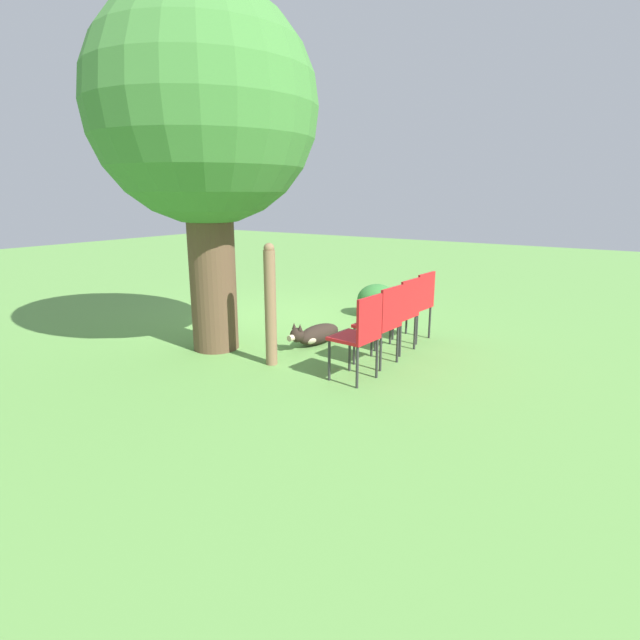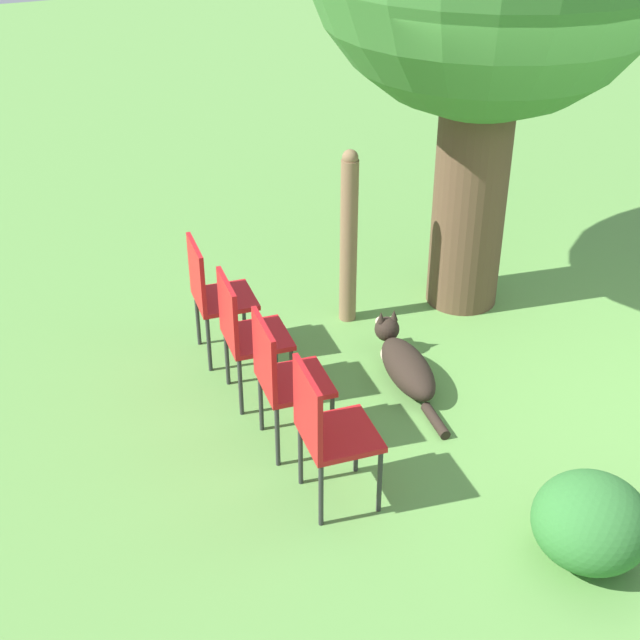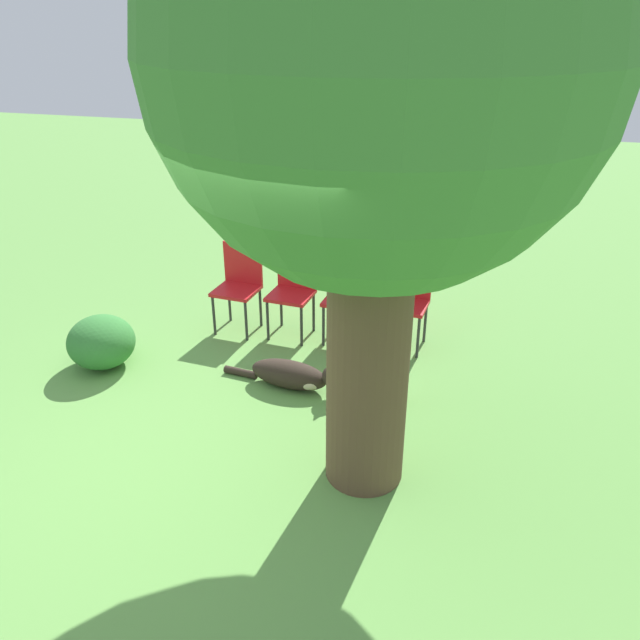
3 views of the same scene
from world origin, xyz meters
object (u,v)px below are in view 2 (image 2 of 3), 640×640
(fence_post, at_px, (349,237))
(red_chair_0, at_px, (326,427))
(red_chair_2, at_px, (245,329))
(dog, at_px, (405,363))
(red_chair_3, at_px, (213,291))
(red_chair_1, at_px, (282,374))

(fence_post, relative_size, red_chair_0, 1.52)
(fence_post, distance_m, red_chair_2, 1.31)
(dog, relative_size, red_chair_3, 1.34)
(red_chair_0, xyz_separation_m, red_chair_3, (-0.12, 1.79, 0.00))
(dog, xyz_separation_m, red_chair_0, (-1.03, -0.95, 0.41))
(fence_post, distance_m, red_chair_1, 1.68)
(red_chair_0, xyz_separation_m, red_chair_1, (-0.04, 0.60, 0.00))
(fence_post, distance_m, red_chair_0, 2.15)
(fence_post, bearing_deg, red_chair_1, -128.87)
(fence_post, bearing_deg, red_chair_0, -118.00)
(red_chair_3, bearing_deg, fence_post, 9.60)
(red_chair_0, bearing_deg, dog, 46.84)
(red_chair_1, distance_m, red_chair_2, 0.60)
(fence_post, relative_size, red_chair_3, 1.52)
(red_chair_2, bearing_deg, red_chair_1, -82.04)
(red_chair_0, relative_size, red_chair_1, 1.00)
(fence_post, distance_m, red_chair_3, 1.15)
(fence_post, height_order, red_chair_0, fence_post)
(red_chair_1, height_order, red_chair_3, same)
(fence_post, height_order, red_chair_2, fence_post)
(dog, height_order, red_chair_2, red_chair_2)
(fence_post, height_order, red_chair_3, fence_post)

